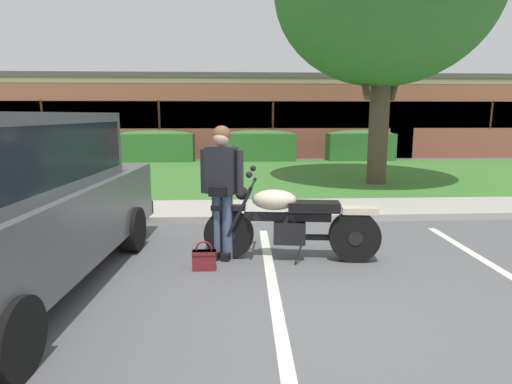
% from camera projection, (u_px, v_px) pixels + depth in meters
% --- Properties ---
extents(ground_plane, '(140.00, 140.00, 0.00)m').
position_uv_depth(ground_plane, '(283.00, 291.00, 4.57)').
color(ground_plane, '#565659').
extents(curb_strip, '(60.00, 0.20, 0.12)m').
position_uv_depth(curb_strip, '(263.00, 218.00, 7.52)').
color(curb_strip, '#ADA89E').
rests_on(curb_strip, ground).
extents(concrete_walk, '(60.00, 1.50, 0.08)m').
position_uv_depth(concrete_walk, '(260.00, 209.00, 8.36)').
color(concrete_walk, '#ADA89E').
rests_on(concrete_walk, ground).
extents(grass_lawn, '(60.00, 7.79, 0.06)m').
position_uv_depth(grass_lawn, '(250.00, 176.00, 12.93)').
color(grass_lawn, '#3D752D').
rests_on(grass_lawn, ground).
extents(stall_stripe_0, '(0.23, 4.40, 0.01)m').
position_uv_depth(stall_stripe_0, '(15.00, 289.00, 4.61)').
color(stall_stripe_0, silver).
rests_on(stall_stripe_0, ground).
extents(stall_stripe_1, '(0.23, 4.40, 0.01)m').
position_uv_depth(stall_stripe_1, '(272.00, 284.00, 4.76)').
color(stall_stripe_1, silver).
rests_on(stall_stripe_1, ground).
extents(motorcycle, '(2.24, 0.82, 1.18)m').
position_uv_depth(motorcycle, '(298.00, 223.00, 5.48)').
color(motorcycle, black).
rests_on(motorcycle, ground).
extents(rider_person, '(0.54, 0.38, 1.70)m').
position_uv_depth(rider_person, '(222.00, 183.00, 5.44)').
color(rider_person, black).
rests_on(rider_person, ground).
extents(handbag, '(0.28, 0.13, 0.36)m').
position_uv_depth(handbag, '(204.00, 258.00, 5.16)').
color(handbag, maroon).
rests_on(handbag, ground).
extents(hedge_left, '(2.89, 0.90, 1.24)m').
position_uv_depth(hedge_left, '(156.00, 146.00, 16.58)').
color(hedge_left, '#336B2D').
rests_on(hedge_left, ground).
extents(hedge_center_left, '(2.76, 0.90, 1.24)m').
position_uv_depth(hedge_center_left, '(259.00, 145.00, 16.79)').
color(hedge_center_left, '#336B2D').
rests_on(hedge_center_left, ground).
extents(hedge_center_right, '(2.60, 0.90, 1.24)m').
position_uv_depth(hedge_center_right, '(360.00, 145.00, 17.01)').
color(hedge_center_right, '#336B2D').
rests_on(hedge_center_right, ground).
extents(brick_building, '(27.57, 8.24, 3.51)m').
position_uv_depth(brick_building, '(265.00, 116.00, 21.77)').
color(brick_building, '#93513D').
rests_on(brick_building, ground).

